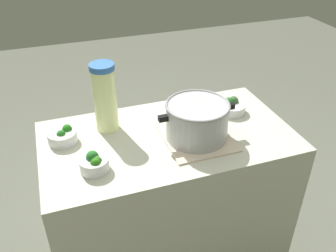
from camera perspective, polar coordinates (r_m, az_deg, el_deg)
The scene contains 7 objects.
counter_slab at distance 1.91m, azimuth 0.00°, elevation -13.18°, with size 1.11×0.61×0.94m, color beige.
dish_cloth at distance 1.60m, azimuth 4.44°, elevation -1.68°, with size 0.28×0.32×0.01m, color beige.
cooking_pot at distance 1.55m, azimuth 4.57°, elevation 1.00°, with size 0.34×0.27×0.16m.
lemonade_pitcher at distance 1.60m, azimuth -9.89°, elevation 4.44°, with size 0.11×0.11×0.31m.
broccoli_bowl_front at distance 1.42m, azimuth -11.49°, elevation -5.75°, with size 0.12×0.12×0.08m.
broccoli_bowl_center at distance 1.79m, azimuth 9.92°, elevation 3.03°, with size 0.14×0.14×0.08m.
broccoli_bowl_back at distance 1.62m, azimuth -16.19°, elevation -1.52°, with size 0.13×0.13×0.07m.
Camera 1 is at (0.43, 1.25, 1.85)m, focal length 38.78 mm.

